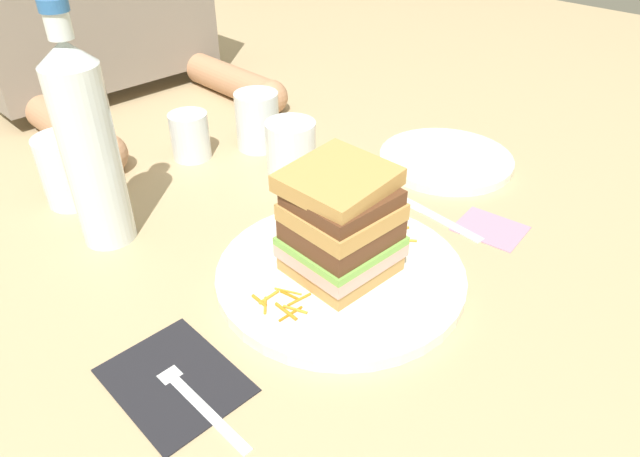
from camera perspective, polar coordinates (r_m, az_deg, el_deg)
name	(u,v)px	position (r m, az deg, el deg)	size (l,w,h in m)	color
ground_plane	(332,285)	(0.66, 1.15, -5.61)	(3.00, 3.00, 0.00)	tan
main_plate	(338,273)	(0.67, 1.82, -4.41)	(0.29, 0.29, 0.01)	white
sandwich	(339,224)	(0.63, 1.90, 0.48)	(0.12, 0.11, 0.13)	tan
carrot_shred_0	(295,309)	(0.61, -2.48, -8.04)	(0.00, 0.00, 0.03)	orange
carrot_shred_1	(290,295)	(0.62, -3.03, -6.64)	(0.00, 0.00, 0.02)	orange
carrot_shred_2	(265,305)	(0.61, -5.47, -7.62)	(0.00, 0.00, 0.03)	orange
carrot_shred_3	(269,297)	(0.62, -5.11, -6.80)	(0.00, 0.00, 0.03)	orange
carrot_shred_4	(291,314)	(0.60, -2.94, -8.46)	(0.00, 0.00, 0.03)	orange
carrot_shred_5	(288,291)	(0.63, -3.21, -6.26)	(0.00, 0.00, 0.03)	orange
carrot_shred_6	(259,301)	(0.62, -6.07, -7.14)	(0.00, 0.00, 0.02)	orange
carrot_shred_7	(299,299)	(0.62, -2.07, -7.06)	(0.00, 0.00, 0.03)	orange
carrot_shred_8	(286,311)	(0.60, -3.40, -8.22)	(0.00, 0.00, 0.03)	orange
carrot_shred_9	(404,240)	(0.71, 8.33, -1.13)	(0.00, 0.00, 0.03)	orange
carrot_shred_10	(399,228)	(0.73, 7.84, 0.03)	(0.00, 0.00, 0.02)	orange
carrot_shred_11	(404,244)	(0.70, 8.39, -1.52)	(0.00, 0.00, 0.02)	orange
carrot_shred_12	(384,233)	(0.72, 6.39, -0.46)	(0.00, 0.00, 0.03)	orange
carrot_shred_13	(389,235)	(0.72, 6.89, -0.68)	(0.00, 0.00, 0.02)	orange
carrot_shred_14	(378,236)	(0.71, 5.76, -0.70)	(0.00, 0.00, 0.03)	orange
carrot_shred_15	(379,227)	(0.73, 5.84, 0.12)	(0.00, 0.00, 0.02)	orange
carrot_shred_16	(393,228)	(0.73, 7.23, 0.03)	(0.00, 0.00, 0.02)	orange
carrot_shred_17	(391,240)	(0.71, 7.03, -1.18)	(0.00, 0.00, 0.03)	orange
napkin_dark	(175,380)	(0.58, -14.27, -14.36)	(0.10, 0.13, 0.00)	black
fork	(188,391)	(0.56, -13.03, -15.45)	(0.02, 0.17, 0.00)	silver
knife	(425,211)	(0.80, 10.38, 1.77)	(0.03, 0.20, 0.00)	silver
juice_glass	(291,150)	(0.87, -2.90, 7.79)	(0.08, 0.08, 0.08)	white
water_bottle	(88,145)	(0.72, -22.05, 7.72)	(0.06, 0.06, 0.29)	silver
empty_tumbler_0	(69,169)	(0.86, -23.67, 5.40)	(0.08, 0.08, 0.10)	silver
empty_tumbler_1	(190,136)	(0.93, -12.79, 8.97)	(0.06, 0.06, 0.07)	silver
empty_tumbler_2	(257,121)	(0.95, -6.24, 10.62)	(0.07, 0.07, 0.09)	silver
side_plate	(446,160)	(0.93, 12.38, 6.72)	(0.21, 0.21, 0.01)	white
napkin_pink	(490,228)	(0.78, 16.58, 0.03)	(0.07, 0.08, 0.00)	pink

